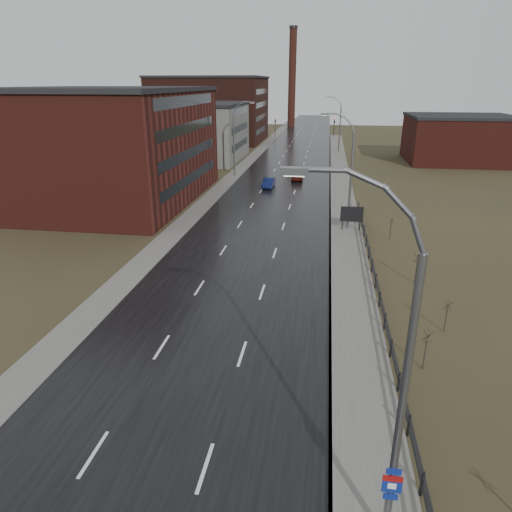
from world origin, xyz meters
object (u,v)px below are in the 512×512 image
(car_near, at_px, (269,183))
(car_far, at_px, (297,176))
(streetlight_main, at_px, (393,385))
(billboard, at_px, (352,215))

(car_near, bearing_deg, car_far, 60.11)
(streetlight_main, xyz_separation_m, car_near, (-10.03, 52.28, -5.38))
(billboard, relative_size, car_near, 0.63)
(streetlight_main, relative_size, car_far, 2.77)
(streetlight_main, bearing_deg, car_far, 96.25)
(billboard, distance_m, car_far, 25.80)
(billboard, relative_size, car_far, 0.59)
(streetlight_main, bearing_deg, billboard, 88.92)
(car_near, distance_m, car_far, 6.97)
(billboard, xyz_separation_m, car_near, (-10.66, 18.88, -1.06))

